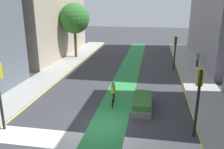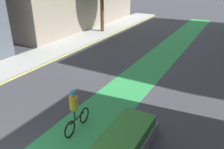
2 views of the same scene
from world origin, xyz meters
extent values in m
torus|color=black|center=(0.25, 3.74, 0.34)|extent=(0.11, 0.68, 0.68)
torus|color=black|center=(0.33, 2.69, 0.34)|extent=(0.11, 0.68, 0.68)
cylinder|color=black|center=(0.29, 3.21, 0.52)|extent=(0.13, 0.95, 0.06)
cylinder|color=black|center=(0.30, 3.06, 0.79)|extent=(0.05, 0.05, 0.50)
cylinder|color=gold|center=(0.30, 3.06, 1.31)|extent=(0.32, 0.32, 0.55)
sphere|color=tan|center=(0.30, 3.06, 1.70)|extent=(0.22, 0.22, 0.22)
sphere|color=#268CCC|center=(0.30, 3.06, 1.74)|extent=(0.23, 0.23, 0.23)
cylinder|color=brown|center=(-7.37, 17.56, 2.04)|extent=(0.36, 0.36, 3.79)
cube|color=slate|center=(2.50, 2.92, 0.23)|extent=(1.39, 3.45, 0.45)
cube|color=#33722D|center=(2.50, 2.92, 0.65)|extent=(1.25, 3.11, 0.40)
camera|label=1|loc=(3.04, -13.00, 7.50)|focal=37.83mm
camera|label=2|loc=(5.20, -2.67, 5.83)|focal=36.46mm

